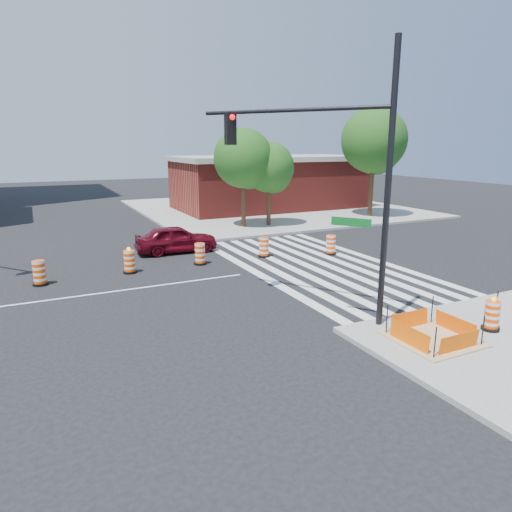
% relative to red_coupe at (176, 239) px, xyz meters
% --- Properties ---
extents(ground, '(120.00, 120.00, 0.00)m').
position_rel_red_coupe_xyz_m(ground, '(-5.75, -5.41, -0.73)').
color(ground, black).
rests_on(ground, ground).
extents(sidewalk_ne, '(22.00, 22.00, 0.15)m').
position_rel_red_coupe_xyz_m(sidewalk_ne, '(12.25, 12.59, -0.65)').
color(sidewalk_ne, gray).
rests_on(sidewalk_ne, ground).
extents(crosswalk_east, '(6.75, 13.50, 0.01)m').
position_rel_red_coupe_xyz_m(crosswalk_east, '(5.20, -5.41, -0.72)').
color(crosswalk_east, silver).
rests_on(crosswalk_east, ground).
extents(lane_centerline, '(14.00, 0.12, 0.01)m').
position_rel_red_coupe_xyz_m(lane_centerline, '(-5.75, -5.41, -0.72)').
color(lane_centerline, silver).
rests_on(lane_centerline, ground).
extents(excavation_pit, '(2.20, 2.20, 0.90)m').
position_rel_red_coupe_xyz_m(excavation_pit, '(3.25, -14.41, -0.50)').
color(excavation_pit, tan).
rests_on(excavation_pit, ground).
extents(brick_storefront, '(16.50, 8.50, 4.60)m').
position_rel_red_coupe_xyz_m(brick_storefront, '(12.25, 12.59, 1.59)').
color(brick_storefront, maroon).
rests_on(brick_storefront, ground).
extents(red_coupe, '(4.33, 1.89, 1.45)m').
position_rel_red_coupe_xyz_m(red_coupe, '(0.00, 0.00, 0.00)').
color(red_coupe, '#510713').
rests_on(red_coupe, ground).
extents(signal_pole_se, '(3.80, 5.19, 8.33)m').
position_rel_red_coupe_xyz_m(signal_pole_se, '(1.68, -11.39, 4.37)').
color(signal_pole_se, black).
rests_on(signal_pole_se, ground).
extents(pit_drum, '(0.53, 0.53, 1.04)m').
position_rel_red_coupe_xyz_m(pit_drum, '(5.38, -14.65, -0.14)').
color(pit_drum, black).
rests_on(pit_drum, ground).
extents(barricade, '(0.76, 0.47, 1.01)m').
position_rel_red_coupe_xyz_m(barricade, '(5.79, -14.44, -0.02)').
color(barricade, '#F94905').
rests_on(barricade, ground).
extents(tree_north_c, '(3.91, 3.91, 6.64)m').
position_rel_red_coupe_xyz_m(tree_north_c, '(6.14, 4.80, 3.73)').
color(tree_north_c, '#382314').
rests_on(tree_north_c, ground).
extents(tree_north_d, '(3.40, 3.40, 5.77)m').
position_rel_red_coupe_xyz_m(tree_north_d, '(7.93, 4.58, 3.15)').
color(tree_north_d, '#382314').
rests_on(tree_north_d, ground).
extents(tree_north_e, '(4.91, 4.91, 8.35)m').
position_rel_red_coupe_xyz_m(tree_north_e, '(16.92, 4.78, 4.88)').
color(tree_north_e, '#382314').
rests_on(tree_north_e, ground).
extents(median_drum_3, '(0.60, 0.60, 1.02)m').
position_rel_red_coupe_xyz_m(median_drum_3, '(-6.66, -3.23, -0.25)').
color(median_drum_3, black).
rests_on(median_drum_3, ground).
extents(median_drum_4, '(0.60, 0.60, 1.18)m').
position_rel_red_coupe_xyz_m(median_drum_4, '(-3.02, -3.00, -0.24)').
color(median_drum_4, black).
rests_on(median_drum_4, ground).
extents(median_drum_5, '(0.60, 0.60, 1.02)m').
position_rel_red_coupe_xyz_m(median_drum_5, '(0.29, -2.95, -0.25)').
color(median_drum_5, black).
rests_on(median_drum_5, ground).
extents(median_drum_6, '(0.60, 0.60, 1.02)m').
position_rel_red_coupe_xyz_m(median_drum_6, '(3.70, -2.96, -0.25)').
color(median_drum_6, black).
rests_on(median_drum_6, ground).
extents(median_drum_7, '(0.60, 0.60, 1.02)m').
position_rel_red_coupe_xyz_m(median_drum_7, '(7.06, -4.00, -0.25)').
color(median_drum_7, black).
rests_on(median_drum_7, ground).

